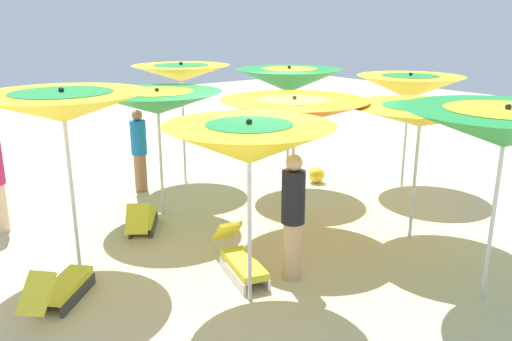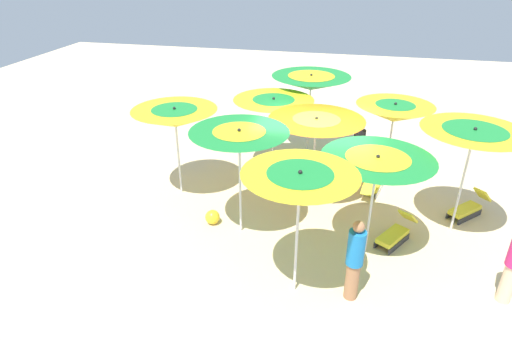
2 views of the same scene
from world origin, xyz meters
The scene contains 16 objects.
ground centered at (0.00, 0.00, -0.02)m, with size 34.75×34.75×0.04m, color beige.
beach_umbrella_0 centered at (-2.98, -0.02, 2.24)m, with size 1.92×1.92×2.46m.
beach_umbrella_1 centered at (-1.52, -1.29, 1.95)m, with size 2.12×2.12×2.19m.
beach_umbrella_2 centered at (-0.37, -3.15, 2.22)m, with size 2.09×2.09×2.46m.
beach_umbrella_3 centered at (-1.38, 1.40, 2.15)m, with size 2.01×2.01×2.42m.
beach_umbrella_4 centered at (0.35, 0.02, 1.92)m, with size 2.23×2.23×2.17m.
beach_umbrella_5 centered at (1.65, -1.79, 1.94)m, with size 1.91×1.91×2.22m.
beach_umbrella_6 centered at (-0.05, 3.32, 2.01)m, with size 2.03×2.03×2.28m.
beach_umbrella_7 centered at (1.68, 1.27, 1.91)m, with size 2.13×2.13×2.13m.
beach_umbrella_8 centered at (3.33, 0.48, 2.11)m, with size 2.29×2.29×2.37m.
lounger_0 centered at (0.37, -3.61, 0.20)m, with size 1.08×1.09×0.59m.
lounger_1 centered at (-1.05, -1.90, 0.21)m, with size 1.20×0.95×0.59m.
lounger_2 centered at (1.05, -1.48, 0.20)m, with size 1.33×0.65×0.59m.
beachgoer_0 centered at (1.54, -1.02, 0.87)m, with size 0.30×0.30×1.67m.
beachgoer_2 centered at (-2.95, -1.03, 0.84)m, with size 0.30×0.30×1.61m.
beach_ball centered at (-1.25, 2.09, 0.16)m, with size 0.33×0.33×0.33m, color yellow.
Camera 1 is at (6.10, -5.07, 3.25)m, focal length 36.16 mm.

